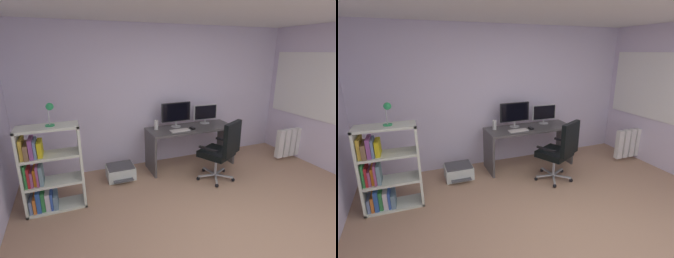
% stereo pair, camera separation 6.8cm
% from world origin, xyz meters
% --- Properties ---
extents(ground_plane, '(5.06, 5.19, 0.02)m').
position_xyz_m(ground_plane, '(0.00, 0.00, -0.01)').
color(ground_plane, tan).
rests_on(ground_plane, ground).
extents(wall_back, '(5.06, 0.10, 2.52)m').
position_xyz_m(wall_back, '(0.00, 2.65, 1.26)').
color(wall_back, silver).
rests_on(wall_back, ground).
extents(window_pane, '(0.01, 1.40, 1.10)m').
position_xyz_m(window_pane, '(2.52, 1.72, 1.45)').
color(window_pane, white).
extents(window_frame, '(0.02, 1.48, 1.18)m').
position_xyz_m(window_frame, '(2.52, 1.72, 1.45)').
color(window_frame, white).
extents(desk, '(1.59, 0.59, 0.74)m').
position_xyz_m(desk, '(0.36, 2.18, 0.55)').
color(desk, '#4C494A').
rests_on(desk, ground).
extents(monitor_main, '(0.55, 0.18, 0.44)m').
position_xyz_m(monitor_main, '(0.13, 2.32, 1.00)').
color(monitor_main, '#B2B5B7').
rests_on(monitor_main, desk).
extents(monitor_secondary, '(0.47, 0.18, 0.36)m').
position_xyz_m(monitor_secondary, '(0.73, 2.32, 0.94)').
color(monitor_secondary, '#B2B5B7').
rests_on(monitor_secondary, desk).
extents(keyboard, '(0.34, 0.14, 0.02)m').
position_xyz_m(keyboard, '(0.08, 2.05, 0.75)').
color(keyboard, silver).
rests_on(keyboard, desk).
extents(computer_mouse, '(0.08, 0.11, 0.03)m').
position_xyz_m(computer_mouse, '(0.33, 2.07, 0.75)').
color(computer_mouse, black).
rests_on(computer_mouse, desk).
extents(desktop_speaker, '(0.07, 0.07, 0.17)m').
position_xyz_m(desktop_speaker, '(-0.27, 2.27, 0.82)').
color(desktop_speaker, silver).
rests_on(desktop_speaker, desk).
extents(office_chair, '(0.67, 0.69, 1.03)m').
position_xyz_m(office_chair, '(0.55, 1.45, 0.56)').
color(office_chair, '#B7BABC').
rests_on(office_chair, ground).
extents(bookshelf, '(0.75, 0.34, 1.16)m').
position_xyz_m(bookshelf, '(-2.03, 1.64, 0.54)').
color(bookshelf, silver).
rests_on(bookshelf, ground).
extents(desk_lamp, '(0.13, 0.11, 0.29)m').
position_xyz_m(desk_lamp, '(-1.89, 1.64, 1.36)').
color(desk_lamp, '#2A9F57').
rests_on(desk_lamp, bookshelf).
extents(printer, '(0.45, 0.47, 0.23)m').
position_xyz_m(printer, '(-0.96, 2.15, 0.11)').
color(printer, silver).
rests_on(printer, ground).
extents(radiator, '(0.85, 0.10, 0.55)m').
position_xyz_m(radiator, '(2.43, 1.72, 0.34)').
color(radiator, white).
rests_on(radiator, ground).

